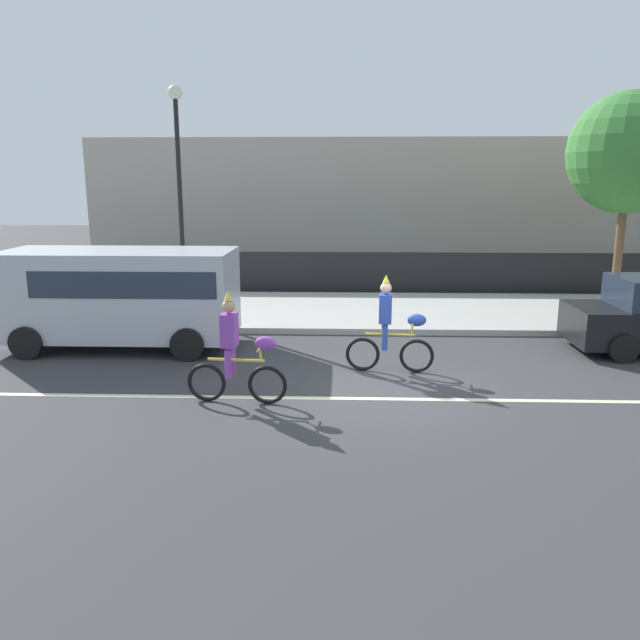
{
  "coord_description": "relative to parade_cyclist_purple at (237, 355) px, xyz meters",
  "views": [
    {
      "loc": [
        -0.79,
        -10.68,
        3.69
      ],
      "look_at": [
        -1.21,
        1.2,
        1.0
      ],
      "focal_mm": 35.0,
      "sensor_mm": 36.0,
      "label": 1
    }
  ],
  "objects": [
    {
      "name": "sidewalk_curb",
      "position": [
        2.53,
        7.26,
        -0.77
      ],
      "size": [
        60.0,
        5.0,
        0.15
      ],
      "primitive_type": "cube",
      "color": "#ADAAA3",
      "rests_on": "ground"
    },
    {
      "name": "ground_plane",
      "position": [
        2.53,
        0.76,
        -0.84
      ],
      "size": [
        80.0,
        80.0,
        0.0
      ],
      "primitive_type": "plane",
      "color": "#38383A"
    },
    {
      "name": "street_tree_near_lamp",
      "position": [
        9.77,
        8.47,
        3.56
      ],
      "size": [
        3.39,
        3.39,
        5.96
      ],
      "color": "brown",
      "rests_on": "sidewalk_curb"
    },
    {
      "name": "parade_cyclist_purple",
      "position": [
        0.0,
        0.0,
        0.0
      ],
      "size": [
        1.72,
        0.5,
        1.92
      ],
      "color": "black",
      "rests_on": "ground"
    },
    {
      "name": "parade_cyclist_cobalt",
      "position": [
        2.7,
        1.84,
        0.0
      ],
      "size": [
        1.72,
        0.5,
        1.92
      ],
      "color": "black",
      "rests_on": "ground"
    },
    {
      "name": "road_centre_line",
      "position": [
        2.53,
        0.26,
        -0.84
      ],
      "size": [
        36.0,
        0.14,
        0.01
      ],
      "primitive_type": "cube",
      "color": "beige",
      "rests_on": "ground"
    },
    {
      "name": "parked_van_silver",
      "position": [
        -3.08,
        3.46,
        0.44
      ],
      "size": [
        5.0,
        2.22,
        2.18
      ],
      "color": "silver",
      "rests_on": "ground"
    },
    {
      "name": "fence_line",
      "position": [
        2.53,
        10.16,
        -0.14
      ],
      "size": [
        40.0,
        0.08,
        1.4
      ],
      "primitive_type": "cube",
      "color": "black",
      "rests_on": "ground"
    },
    {
      "name": "building_backdrop",
      "position": [
        5.64,
        18.76,
        1.79
      ],
      "size": [
        28.0,
        8.0,
        5.27
      ],
      "primitive_type": "cube",
      "color": "#B2A899",
      "rests_on": "ground"
    },
    {
      "name": "street_lamp_post",
      "position": [
        -2.5,
        6.5,
        3.15
      ],
      "size": [
        0.36,
        0.36,
        5.86
      ],
      "color": "black",
      "rests_on": "sidewalk_curb"
    },
    {
      "name": "pedestrian_onlooker",
      "position": [
        -5.28,
        7.23,
        0.17
      ],
      "size": [
        0.32,
        0.2,
        1.62
      ],
      "color": "#33333D",
      "rests_on": "sidewalk_curb"
    }
  ]
}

